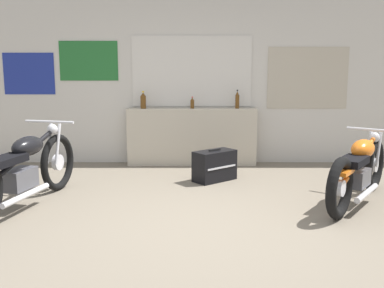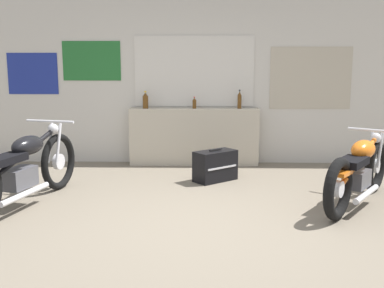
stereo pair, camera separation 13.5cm
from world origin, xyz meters
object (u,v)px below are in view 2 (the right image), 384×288
(motorcycle_orange, at_px, (359,171))
(bottle_left_center, at_px, (194,103))
(hard_case_black, at_px, (215,166))
(bottle_leftmost, at_px, (145,101))
(bottle_center, at_px, (239,100))
(motorcycle_black, at_px, (23,168))

(motorcycle_orange, bearing_deg, bottle_left_center, 133.07)
(motorcycle_orange, relative_size, hard_case_black, 2.63)
(bottle_leftmost, height_order, hard_case_black, bottle_leftmost)
(motorcycle_orange, bearing_deg, bottle_leftmost, 142.88)
(bottle_center, relative_size, hard_case_black, 0.46)
(bottle_leftmost, relative_size, motorcycle_orange, 0.16)
(motorcycle_black, bearing_deg, motorcycle_orange, 2.35)
(bottle_leftmost, distance_m, motorcycle_orange, 3.39)
(bottle_leftmost, bearing_deg, bottle_left_center, 1.22)
(bottle_center, xyz_separation_m, motorcycle_orange, (1.19, -2.03, -0.64))
(bottle_leftmost, relative_size, motorcycle_black, 0.13)
(bottle_left_center, bearing_deg, bottle_center, 0.25)
(bottle_left_center, distance_m, motorcycle_orange, 2.84)
(bottle_left_center, relative_size, bottle_center, 0.63)
(bottle_left_center, height_order, bottle_center, bottle_center)
(bottle_leftmost, relative_size, bottle_left_center, 1.49)
(bottle_leftmost, distance_m, bottle_left_center, 0.76)
(bottle_leftmost, xyz_separation_m, hard_case_black, (1.07, -0.99, -0.81))
(bottle_left_center, height_order, motorcycle_black, bottle_left_center)
(bottle_left_center, height_order, hard_case_black, bottle_left_center)
(bottle_center, relative_size, motorcycle_black, 0.14)
(bottle_center, height_order, motorcycle_black, bottle_center)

